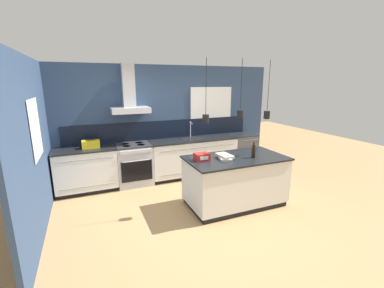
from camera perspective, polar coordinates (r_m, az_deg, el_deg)
ground_plane at (r=4.70m, az=1.28°, el=-14.59°), size 16.00×16.00×0.00m
wall_back at (r=6.07m, az=-6.75°, el=5.33°), size 5.60×2.17×2.60m
wall_left at (r=4.63m, az=-31.35°, el=0.15°), size 0.08×3.80×2.60m
counter_run_left at (r=5.75m, az=-22.39°, el=-5.28°), size 1.21×0.64×0.91m
counter_run_sink at (r=6.20m, az=0.29°, el=-2.85°), size 2.11×0.64×1.30m
oven_range at (r=5.82m, az=-12.74°, el=-4.41°), size 0.75×0.66×0.91m
dishwasher at (r=6.83m, az=10.83°, el=-1.60°), size 0.62×0.65×0.91m
kitchen_island at (r=4.82m, az=9.55°, el=-8.05°), size 1.80×0.98×0.91m
bottle_on_island at (r=4.67m, az=13.51°, el=-1.54°), size 0.07×0.07×0.29m
book_stack at (r=4.54m, az=7.25°, el=-2.80°), size 0.27×0.37×0.08m
red_supply_box at (r=4.43m, az=2.19°, el=-2.82°), size 0.25×0.20×0.12m
yellow_toolbox at (r=5.61m, az=-21.57°, el=-0.03°), size 0.34×0.18×0.19m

